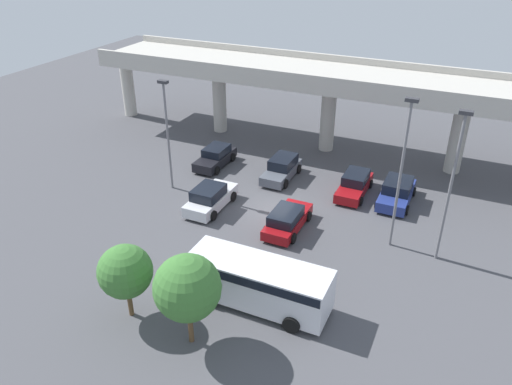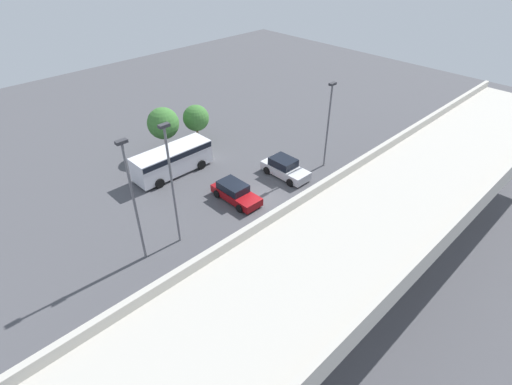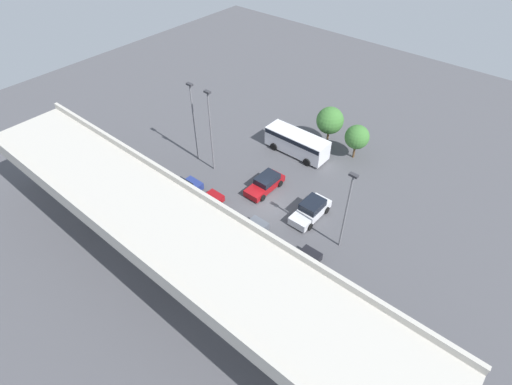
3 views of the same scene
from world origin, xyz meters
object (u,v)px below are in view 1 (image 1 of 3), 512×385
Objects in this scene: parked_car_3 at (287,220)px; lamp_post_near_aisle at (402,166)px; lamp_post_mid_lot at (167,128)px; tree_front_right at (187,288)px; parked_car_0 at (215,157)px; parked_car_1 at (210,198)px; shuttle_bus at (258,280)px; tree_front_left at (125,272)px; lamp_post_by_overpass at (452,179)px; parked_car_4 at (355,184)px; parked_car_5 at (397,192)px; parked_car_2 at (282,169)px.

parked_car_3 is 7.85m from lamp_post_near_aisle.
lamp_post_mid_lot is 15.55m from tree_front_right.
parked_car_3 is at bearing -9.81° from lamp_post_mid_lot.
parked_car_0 is 16.51m from lamp_post_near_aisle.
parked_car_1 is 0.50× the size of lamp_post_near_aisle.
shuttle_bus is at bearing -38.69° from lamp_post_mid_lot.
tree_front_left is at bearing -147.57° from shuttle_bus.
parked_car_3 is (8.64, -6.35, -0.01)m from parked_car_0.
parked_car_0 is 19.03m from lamp_post_by_overpass.
parked_car_4 is (2.61, 6.43, 0.01)m from parked_car_3.
tree_front_right reaches higher than parked_car_3.
parked_car_4 is 8.00m from lamp_post_near_aisle.
parked_car_5 is 14.22m from shuttle_bus.
parked_car_2 is 0.55× the size of lamp_post_mid_lot.
tree_front_right is at bearing -119.90° from lamp_post_near_aisle.
parked_car_2 is 14.29m from shuttle_bus.
lamp_post_mid_lot is at bearing 126.46° from tree_front_right.
parked_car_0 is at bearing 77.46° from lamp_post_mid_lot.
parked_car_1 is 0.97× the size of tree_front_right.
tree_front_left is (5.56, -12.17, -2.03)m from lamp_post_mid_lot.
tree_front_left reaches higher than shuttle_bus.
parked_car_3 is (3.02, -6.53, -0.07)m from parked_car_2.
tree_front_left is at bearing -65.46° from lamp_post_mid_lot.
lamp_post_mid_lot is (-9.68, 1.68, 3.99)m from parked_car_3.
lamp_post_near_aisle is at bearing 7.53° from parked_car_5.
shuttle_bus is (-1.36, -13.51, 0.76)m from parked_car_4.
lamp_post_mid_lot reaches higher than parked_car_5.
parked_car_5 is 1.14× the size of tree_front_left.
parked_car_2 is 14.05m from lamp_post_by_overpass.
parked_car_5 is 7.98m from lamp_post_by_overpass.
parked_car_1 is 0.57× the size of lamp_post_mid_lot.
parked_car_0 is 10.73m from parked_car_3.
shuttle_bus is at bearing 32.43° from tree_front_left.
parked_car_0 is at bearing -89.61° from parked_car_5.
lamp_post_near_aisle reaches higher than lamp_post_mid_lot.
parked_car_1 is at bearing -53.62° from parked_car_4.
lamp_post_by_overpass reaches higher than tree_front_left.
lamp_post_near_aisle is 15.74m from tree_front_left.
shuttle_bus is 4.41m from tree_front_right.
lamp_post_near_aisle is (6.29, 1.01, 4.59)m from parked_car_3.
parked_car_4 is 0.62× the size of shuttle_bus.
parked_car_5 is 16.46m from lamp_post_mid_lot.
tree_front_right reaches higher than parked_car_5.
lamp_post_mid_lot is (-6.66, -4.86, 3.92)m from parked_car_2.
lamp_post_mid_lot is at bearing -72.63° from parked_car_5.
parked_car_2 is 8.59m from parked_car_5.
parked_car_2 is 5.64m from parked_car_4.
shuttle_bus is at bearing 17.44° from parked_car_2.
shuttle_bus is 0.91× the size of lamp_post_mid_lot.
parked_car_1 is at bearing 86.93° from parked_car_3.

